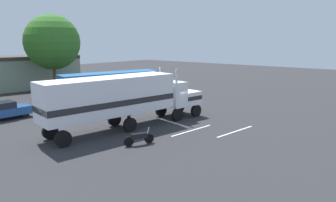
# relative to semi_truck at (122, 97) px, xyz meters

# --- Properties ---
(ground_plane) EXTENTS (120.00, 120.00, 0.00)m
(ground_plane) POSITION_rel_semi_truck_xyz_m (5.95, -1.05, -2.52)
(ground_plane) COLOR #2D2D30
(lane_stripe_near) EXTENTS (4.39, 0.70, 0.01)m
(lane_stripe_near) POSITION_rel_semi_truck_xyz_m (2.91, -4.55, -2.52)
(lane_stripe_near) COLOR silver
(lane_stripe_near) RESTS_ON ground_plane
(lane_stripe_mid) EXTENTS (4.38, 0.79, 0.01)m
(lane_stripe_mid) POSITION_rel_semi_truck_xyz_m (4.79, -7.28, -2.52)
(lane_stripe_mid) COLOR silver
(lane_stripe_mid) RESTS_ON ground_plane
(semi_truck) EXTENTS (14.38, 4.87, 4.50)m
(semi_truck) POSITION_rel_semi_truck_xyz_m (0.00, 0.00, 0.00)
(semi_truck) COLOR white
(semi_truck) RESTS_ON ground_plane
(person_bystander) EXTENTS (0.34, 0.46, 1.63)m
(person_bystander) POSITION_rel_semi_truck_xyz_m (2.72, 2.23, -1.63)
(person_bystander) COLOR black
(person_bystander) RESTS_ON ground_plane
(parked_bus) EXTENTS (11.29, 5.16, 3.40)m
(parked_bus) POSITION_rel_semi_truck_xyz_m (6.12, 8.51, -0.46)
(parked_bus) COLOR #1E5999
(parked_bus) RESTS_ON ground_plane
(parked_car) EXTENTS (4.47, 1.98, 1.57)m
(parked_car) POSITION_rel_semi_truck_xyz_m (-4.68, 10.29, -1.72)
(parked_car) COLOR #234C8C
(parked_car) RESTS_ON ground_plane
(motorcycle) EXTENTS (1.96, 0.97, 1.12)m
(motorcycle) POSITION_rel_semi_truck_xyz_m (-2.04, -3.74, -2.04)
(motorcycle) COLOR black
(motorcycle) RESTS_ON ground_plane
(tree_left) EXTENTS (7.16, 7.16, 10.19)m
(tree_left) POSITION_rel_semi_truck_xyz_m (6.40, 20.15, 4.07)
(tree_left) COLOR brown
(tree_left) RESTS_ON ground_plane
(building_backdrop) EXTENTS (16.78, 8.64, 4.65)m
(building_backdrop) POSITION_rel_semi_truck_xyz_m (4.84, 26.80, 0.00)
(building_backdrop) COLOR gray
(building_backdrop) RESTS_ON ground_plane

